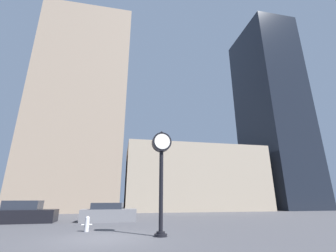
# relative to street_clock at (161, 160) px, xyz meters

# --- Properties ---
(ground_plane) EXTENTS (200.00, 200.00, 0.00)m
(ground_plane) POSITION_rel_street_clock_xyz_m (-2.57, 0.04, -3.50)
(ground_plane) COLOR #424247
(building_tall_tower) EXTENTS (13.02, 12.00, 30.40)m
(building_tall_tower) POSITION_rel_street_clock_xyz_m (-8.46, 24.04, 11.70)
(building_tall_tower) COLOR gray
(building_tall_tower) RESTS_ON ground_plane
(building_storefront_row) EXTENTS (20.56, 12.00, 9.20)m
(building_storefront_row) POSITION_rel_street_clock_xyz_m (9.03, 24.04, 1.10)
(building_storefront_row) COLOR gray
(building_storefront_row) RESTS_ON ground_plane
(building_glass_modern) EXTENTS (8.06, 12.00, 35.10)m
(building_glass_modern) POSITION_rel_street_clock_xyz_m (25.14, 24.04, 14.05)
(building_glass_modern) COLOR black
(building_glass_modern) RESTS_ON ground_plane
(street_clock) EXTENTS (0.97, 0.59, 5.02)m
(street_clock) POSITION_rel_street_clock_xyz_m (0.00, 0.00, 0.00)
(street_clock) COLOR black
(street_clock) RESTS_ON ground_plane
(car_black) EXTENTS (4.26, 2.07, 1.53)m
(car_black) POSITION_rel_street_clock_xyz_m (-8.64, 7.96, -2.86)
(car_black) COLOR black
(car_black) RESTS_ON ground_plane
(car_grey) EXTENTS (4.09, 1.73, 1.35)m
(car_grey) POSITION_rel_street_clock_xyz_m (-2.73, 7.79, -2.92)
(car_grey) COLOR slate
(car_grey) RESTS_ON ground_plane
(fire_hydrant_near) EXTENTS (0.54, 0.24, 0.76)m
(fire_hydrant_near) POSITION_rel_street_clock_xyz_m (-3.56, 2.36, -3.11)
(fire_hydrant_near) COLOR #B7B7BC
(fire_hydrant_near) RESTS_ON ground_plane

